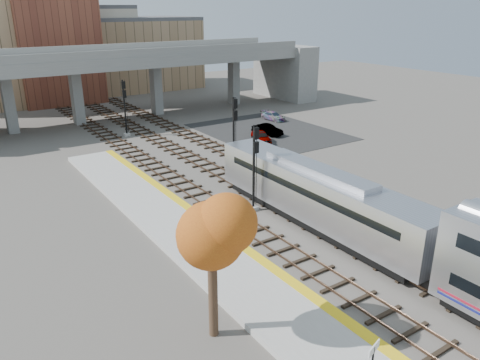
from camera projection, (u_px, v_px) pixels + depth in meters
ground at (364, 262)px, 28.11m from camera, size 160.00×160.00×0.00m
platform at (268, 299)px, 24.26m from camera, size 4.50×60.00×0.35m
yellow_strip at (297, 285)px, 25.19m from camera, size 0.70×60.00×0.01m
tracks at (256, 193)px, 38.29m from camera, size 10.70×95.00×0.25m
overpass at (141, 73)px, 63.65m from camera, size 54.00×12.00×9.50m
buildings_far at (69, 48)px, 77.79m from camera, size 43.00×21.00×20.60m
parking_lot at (269, 132)px, 57.19m from camera, size 14.00×18.00×0.04m
locomotive at (317, 195)px, 32.09m from camera, size 3.02×19.05×4.10m
signal_mast_near at (254, 171)px, 34.16m from camera, size 0.60×0.64×6.57m
signal_mast_mid at (234, 134)px, 43.23m from camera, size 0.60×0.64×6.76m
signal_mast_far at (125, 109)px, 54.29m from camera, size 0.60×0.64×6.57m
station_sign at (373, 359)px, 17.63m from camera, size 0.88×0.31×2.27m
tree at (211, 231)px, 20.09m from camera, size 3.60×3.60×7.24m
car_a at (261, 137)px, 52.51m from camera, size 2.57×4.02×1.27m
car_b at (267, 130)px, 55.40m from camera, size 2.37×4.08×1.27m
car_c at (273, 116)px, 62.71m from camera, size 1.93×3.90×1.09m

